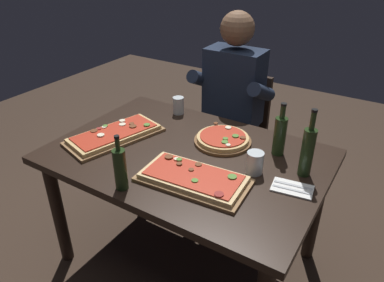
{
  "coord_description": "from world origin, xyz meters",
  "views": [
    {
      "loc": [
        0.89,
        -1.36,
        1.73
      ],
      "look_at": [
        0.0,
        0.05,
        0.79
      ],
      "focal_mm": 34.22,
      "sensor_mm": 36.0,
      "label": 1
    }
  ],
  "objects_px": {
    "wine_bottle_dark": "(120,168)",
    "seated_diner": "(230,101)",
    "diner_chair": "(236,127)",
    "pizza_rectangular_front": "(193,178)",
    "dining_table": "(187,169)",
    "oil_bottle_amber": "(280,135)",
    "pizza_round_far": "(223,139)",
    "vinegar_bottle_green": "(308,151)",
    "pizza_rectangular_left": "(115,135)",
    "tumbler_near_camera": "(178,106)",
    "tumbler_far_side": "(255,164)"
  },
  "relations": [
    {
      "from": "pizza_rectangular_front",
      "to": "wine_bottle_dark",
      "type": "distance_m",
      "value": 0.33
    },
    {
      "from": "pizza_round_far",
      "to": "vinegar_bottle_green",
      "type": "distance_m",
      "value": 0.49
    },
    {
      "from": "pizza_rectangular_left",
      "to": "wine_bottle_dark",
      "type": "height_order",
      "value": "wine_bottle_dark"
    },
    {
      "from": "wine_bottle_dark",
      "to": "seated_diner",
      "type": "xyz_separation_m",
      "value": [
        -0.04,
        1.14,
        -0.1
      ]
    },
    {
      "from": "pizza_rectangular_front",
      "to": "pizza_round_far",
      "type": "bearing_deg",
      "value": 98.37
    },
    {
      "from": "wine_bottle_dark",
      "to": "diner_chair",
      "type": "xyz_separation_m",
      "value": [
        -0.04,
        1.26,
        -0.36
      ]
    },
    {
      "from": "pizza_round_far",
      "to": "wine_bottle_dark",
      "type": "relative_size",
      "value": 1.18
    },
    {
      "from": "pizza_rectangular_left",
      "to": "seated_diner",
      "type": "relative_size",
      "value": 0.44
    },
    {
      "from": "dining_table",
      "to": "pizza_rectangular_left",
      "type": "xyz_separation_m",
      "value": [
        -0.43,
        -0.07,
        0.12
      ]
    },
    {
      "from": "vinegar_bottle_green",
      "to": "seated_diner",
      "type": "relative_size",
      "value": 0.25
    },
    {
      "from": "pizza_rectangular_front",
      "to": "tumbler_far_side",
      "type": "distance_m",
      "value": 0.3
    },
    {
      "from": "tumbler_far_side",
      "to": "seated_diner",
      "type": "distance_m",
      "value": 0.86
    },
    {
      "from": "oil_bottle_amber",
      "to": "seated_diner",
      "type": "xyz_separation_m",
      "value": [
        -0.52,
        0.48,
        -0.11
      ]
    },
    {
      "from": "pizza_round_far",
      "to": "vinegar_bottle_green",
      "type": "xyz_separation_m",
      "value": [
        0.47,
        -0.07,
        0.11
      ]
    },
    {
      "from": "pizza_rectangular_front",
      "to": "tumbler_near_camera",
      "type": "height_order",
      "value": "tumbler_near_camera"
    },
    {
      "from": "pizza_rectangular_front",
      "to": "diner_chair",
      "type": "xyz_separation_m",
      "value": [
        -0.28,
        1.05,
        -0.27
      ]
    },
    {
      "from": "vinegar_bottle_green",
      "to": "tumbler_far_side",
      "type": "xyz_separation_m",
      "value": [
        -0.21,
        -0.11,
        -0.08
      ]
    },
    {
      "from": "dining_table",
      "to": "tumbler_near_camera",
      "type": "distance_m",
      "value": 0.52
    },
    {
      "from": "pizza_rectangular_front",
      "to": "diner_chair",
      "type": "distance_m",
      "value": 1.12
    },
    {
      "from": "vinegar_bottle_green",
      "to": "tumbler_far_side",
      "type": "bearing_deg",
      "value": -151.55
    },
    {
      "from": "dining_table",
      "to": "seated_diner",
      "type": "distance_m",
      "value": 0.75
    },
    {
      "from": "dining_table",
      "to": "oil_bottle_amber",
      "type": "distance_m",
      "value": 0.51
    },
    {
      "from": "pizza_rectangular_left",
      "to": "tumbler_far_side",
      "type": "xyz_separation_m",
      "value": [
        0.8,
        0.1,
        0.03
      ]
    },
    {
      "from": "dining_table",
      "to": "tumbler_far_side",
      "type": "bearing_deg",
      "value": 3.68
    },
    {
      "from": "pizza_rectangular_front",
      "to": "oil_bottle_amber",
      "type": "relative_size",
      "value": 1.86
    },
    {
      "from": "pizza_rectangular_left",
      "to": "tumbler_near_camera",
      "type": "bearing_deg",
      "value": 75.38
    },
    {
      "from": "oil_bottle_amber",
      "to": "tumbler_far_side",
      "type": "height_order",
      "value": "oil_bottle_amber"
    },
    {
      "from": "pizza_rectangular_left",
      "to": "tumbler_far_side",
      "type": "distance_m",
      "value": 0.81
    },
    {
      "from": "pizza_rectangular_left",
      "to": "vinegar_bottle_green",
      "type": "bearing_deg",
      "value": 11.65
    },
    {
      "from": "tumbler_near_camera",
      "to": "tumbler_far_side",
      "type": "xyz_separation_m",
      "value": [
        0.68,
        -0.36,
        -0.0
      ]
    },
    {
      "from": "oil_bottle_amber",
      "to": "vinegar_bottle_green",
      "type": "height_order",
      "value": "vinegar_bottle_green"
    },
    {
      "from": "wine_bottle_dark",
      "to": "vinegar_bottle_green",
      "type": "height_order",
      "value": "vinegar_bottle_green"
    },
    {
      "from": "diner_chair",
      "to": "pizza_rectangular_left",
      "type": "bearing_deg",
      "value": -108.62
    },
    {
      "from": "diner_chair",
      "to": "seated_diner",
      "type": "xyz_separation_m",
      "value": [
        0.0,
        -0.12,
        0.26
      ]
    },
    {
      "from": "pizza_rectangular_front",
      "to": "dining_table",
      "type": "bearing_deg",
      "value": 129.42
    },
    {
      "from": "pizza_round_far",
      "to": "seated_diner",
      "type": "distance_m",
      "value": 0.58
    },
    {
      "from": "diner_chair",
      "to": "seated_diner",
      "type": "height_order",
      "value": "seated_diner"
    },
    {
      "from": "vinegar_bottle_green",
      "to": "tumbler_far_side",
      "type": "relative_size",
      "value": 3.08
    },
    {
      "from": "tumbler_near_camera",
      "to": "diner_chair",
      "type": "distance_m",
      "value": 0.59
    },
    {
      "from": "tumbler_far_side",
      "to": "oil_bottle_amber",
      "type": "bearing_deg",
      "value": 81.9
    },
    {
      "from": "pizza_round_far",
      "to": "diner_chair",
      "type": "xyz_separation_m",
      "value": [
        -0.22,
        0.65,
        -0.27
      ]
    },
    {
      "from": "pizza_rectangular_front",
      "to": "oil_bottle_amber",
      "type": "height_order",
      "value": "oil_bottle_amber"
    },
    {
      "from": "dining_table",
      "to": "oil_bottle_amber",
      "type": "height_order",
      "value": "oil_bottle_amber"
    },
    {
      "from": "pizza_round_far",
      "to": "tumbler_near_camera",
      "type": "relative_size",
      "value": 2.89
    },
    {
      "from": "vinegar_bottle_green",
      "to": "seated_diner",
      "type": "distance_m",
      "value": 0.93
    },
    {
      "from": "wine_bottle_dark",
      "to": "seated_diner",
      "type": "relative_size",
      "value": 0.2
    },
    {
      "from": "wine_bottle_dark",
      "to": "oil_bottle_amber",
      "type": "distance_m",
      "value": 0.81
    },
    {
      "from": "pizza_round_far",
      "to": "seated_diner",
      "type": "bearing_deg",
      "value": 112.71
    },
    {
      "from": "tumbler_near_camera",
      "to": "tumbler_far_side",
      "type": "height_order",
      "value": "same"
    },
    {
      "from": "pizza_round_far",
      "to": "tumbler_far_side",
      "type": "height_order",
      "value": "tumbler_far_side"
    }
  ]
}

